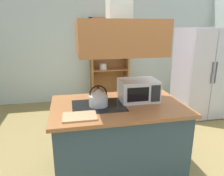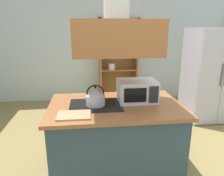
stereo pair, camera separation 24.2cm
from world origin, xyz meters
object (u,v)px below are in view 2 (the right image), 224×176
object	(u,v)px
kettle	(95,97)
microwave	(137,91)
refrigerator	(211,75)
dish_cabinet	(118,65)
cutting_board	(74,115)

from	to	relation	value
kettle	microwave	xyz separation A→B (m)	(0.51, 0.09, 0.03)
refrigerator	dish_cabinet	world-z (taller)	dish_cabinet
dish_cabinet	microwave	world-z (taller)	dish_cabinet
refrigerator	cutting_board	size ratio (longest dim) A/B	5.19
dish_cabinet	kettle	xyz separation A→B (m)	(-0.64, -2.69, 0.12)
kettle	cutting_board	bearing A→B (deg)	-129.02
kettle	cutting_board	distance (m)	0.38
microwave	dish_cabinet	bearing A→B (deg)	87.04
refrigerator	cutting_board	world-z (taller)	refrigerator
refrigerator	kettle	size ratio (longest dim) A/B	7.23
dish_cabinet	microwave	distance (m)	2.60
kettle	microwave	bearing A→B (deg)	10.31
dish_cabinet	microwave	xyz separation A→B (m)	(-0.13, -2.59, 0.14)
refrigerator	cutting_board	distance (m)	3.05
kettle	cutting_board	xyz separation A→B (m)	(-0.23, -0.29, -0.09)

